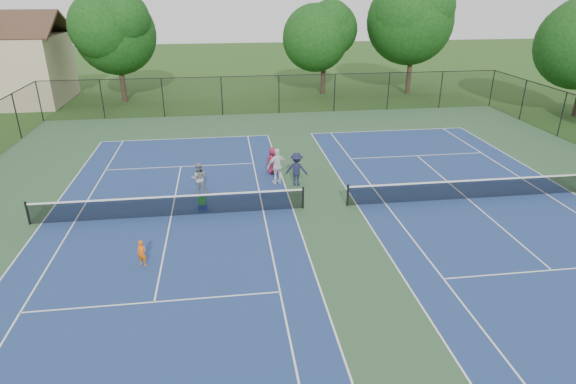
{
  "coord_description": "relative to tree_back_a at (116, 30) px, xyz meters",
  "views": [
    {
      "loc": [
        -4.45,
        -19.78,
        9.46
      ],
      "look_at": [
        -1.88,
        -1.0,
        1.3
      ],
      "focal_mm": 30.0,
      "sensor_mm": 36.0,
      "label": 1
    }
  ],
  "objects": [
    {
      "name": "ground",
      "position": [
        13.0,
        -24.0,
        -6.04
      ],
      "size": [
        140.0,
        140.0,
        0.0
      ],
      "primitive_type": "plane",
      "color": "#234716",
      "rests_on": "ground"
    },
    {
      "name": "court_pad",
      "position": [
        13.0,
        -24.0,
        -6.03
      ],
      "size": [
        36.0,
        36.0,
        0.01
      ],
      "primitive_type": "cube",
      "color": "#325A38",
      "rests_on": "ground"
    },
    {
      "name": "tennis_court_left",
      "position": [
        6.0,
        -24.0,
        -5.94
      ],
      "size": [
        12.0,
        23.83,
        1.07
      ],
      "color": "navy",
      "rests_on": "ground"
    },
    {
      "name": "tennis_court_right",
      "position": [
        20.0,
        -24.0,
        -5.94
      ],
      "size": [
        12.0,
        23.83,
        1.07
      ],
      "color": "navy",
      "rests_on": "ground"
    },
    {
      "name": "perimeter_fence",
      "position": [
        13.0,
        -24.0,
        -4.44
      ],
      "size": [
        36.08,
        36.08,
        3.02
      ],
      "color": "black",
      "rests_on": "ground"
    },
    {
      "name": "tree_back_a",
      "position": [
        0.0,
        0.0,
        0.0
      ],
      "size": [
        6.8,
        6.8,
        9.15
      ],
      "color": "#2D2116",
      "rests_on": "ground"
    },
    {
      "name": "tree_back_c",
      "position": [
        18.0,
        1.0,
        -0.56
      ],
      "size": [
        6.0,
        6.0,
        8.4
      ],
      "color": "#2D2116",
      "rests_on": "ground"
    },
    {
      "name": "tree_back_d",
      "position": [
        26.0,
        0.0,
        0.79
      ],
      "size": [
        7.8,
        7.8,
        10.37
      ],
      "color": "#2D2116",
      "rests_on": "ground"
    },
    {
      "name": "clapboard_house",
      "position": [
        -10.0,
        1.0,
        -2.95
      ],
      "size": [
        10.8,
        8.1,
        7.65
      ],
      "color": "tan",
      "rests_on": "ground"
    },
    {
      "name": "child_player",
      "position": [
        5.34,
        -28.02,
        -5.54
      ],
      "size": [
        0.43,
        0.36,
        1.0
      ],
      "primitive_type": "imported",
      "rotation": [
        0.0,
        0.0,
        -0.38
      ],
      "color": "orange",
      "rests_on": "ground"
    },
    {
      "name": "instructor",
      "position": [
        7.2,
        -21.54,
        -5.24
      ],
      "size": [
        0.81,
        0.65,
        1.59
      ],
      "primitive_type": "imported",
      "rotation": [
        0.0,
        0.0,
        3.08
      ],
      "color": "gray",
      "rests_on": "ground"
    },
    {
      "name": "bystander_a",
      "position": [
        11.15,
        -20.8,
        -5.09
      ],
      "size": [
        1.2,
        0.77,
        1.9
      ],
      "primitive_type": "imported",
      "rotation": [
        0.0,
        0.0,
        3.44
      ],
      "color": "silver",
      "rests_on": "ground"
    },
    {
      "name": "bystander_b",
      "position": [
        12.09,
        -21.15,
        -5.17
      ],
      "size": [
        1.27,
        0.98,
        1.74
      ],
      "primitive_type": "imported",
      "rotation": [
        0.0,
        0.0,
        2.8
      ],
      "color": "#1A1B3A",
      "rests_on": "ground"
    },
    {
      "name": "bystander_c",
      "position": [
        11.06,
        -19.35,
        -5.3
      ],
      "size": [
        0.83,
        0.68,
        1.47
      ],
      "primitive_type": "imported",
      "rotation": [
        0.0,
        0.0,
        3.47
      ],
      "color": "maroon",
      "rests_on": "ground"
    },
    {
      "name": "ball_crate",
      "position": [
        7.37,
        -23.5,
        -5.9
      ],
      "size": [
        0.39,
        0.27,
        0.28
      ],
      "primitive_type": "cube",
      "rotation": [
        0.0,
        0.0,
        0.0
      ],
      "color": "navy",
      "rests_on": "ground"
    },
    {
      "name": "ball_hopper",
      "position": [
        7.37,
        -23.5,
        -5.54
      ],
      "size": [
        0.36,
        0.29,
        0.44
      ],
      "primitive_type": "cube",
      "rotation": [
        0.0,
        0.0,
        -0.09
      ],
      "color": "green",
      "rests_on": "ball_crate"
    }
  ]
}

